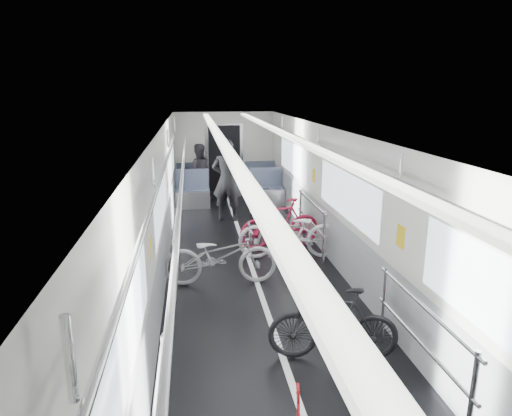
# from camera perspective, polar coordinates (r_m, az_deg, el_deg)

# --- Properties ---
(car_shell) EXTENTS (3.02, 14.01, 2.41)m
(car_shell) POSITION_cam_1_polar(r_m,az_deg,el_deg) (8.95, -1.56, 2.16)
(car_shell) COLOR black
(car_shell) RESTS_ON ground
(bike_left_far) EXTENTS (1.83, 0.69, 0.95)m
(bike_left_far) POSITION_cam_1_polar(r_m,az_deg,el_deg) (7.36, -4.50, -5.96)
(bike_left_far) COLOR #97979C
(bike_left_far) RESTS_ON floor
(bike_right_near) EXTENTS (1.56, 0.71, 0.90)m
(bike_right_near) POSITION_cam_1_polar(r_m,az_deg,el_deg) (5.47, 9.64, -14.10)
(bike_right_near) COLOR black
(bike_right_near) RESTS_ON floor
(bike_right_mid) EXTENTS (1.97, 0.84, 1.01)m
(bike_right_mid) POSITION_cam_1_polar(r_m,az_deg,el_deg) (8.44, 4.28, -3.05)
(bike_right_mid) COLOR silver
(bike_right_mid) RESTS_ON floor
(bike_right_far) EXTENTS (1.70, 0.74, 0.99)m
(bike_right_far) POSITION_cam_1_polar(r_m,az_deg,el_deg) (8.99, 3.01, -1.96)
(bike_right_far) COLOR #AE1536
(bike_right_far) RESTS_ON floor
(bike_aisle) EXTENTS (0.63, 1.72, 0.89)m
(bike_aisle) POSITION_cam_1_polar(r_m,az_deg,el_deg) (10.86, -0.28, 0.72)
(bike_aisle) COLOR black
(bike_aisle) RESTS_ON floor
(person_standing) EXTENTS (0.82, 0.67, 1.95)m
(person_standing) POSITION_cam_1_polar(r_m,az_deg,el_deg) (10.78, -3.66, 3.46)
(person_standing) COLOR black
(person_standing) RESTS_ON floor
(person_seated) EXTENTS (0.79, 0.63, 1.59)m
(person_seated) POSITION_cam_1_polar(r_m,az_deg,el_deg) (13.03, -7.17, 4.52)
(person_seated) COLOR #2C2830
(person_seated) RESTS_ON floor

